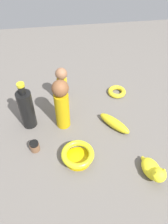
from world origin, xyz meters
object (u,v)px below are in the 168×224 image
at_px(banana, 114,123).
at_px(person_figure_child, 62,104).
at_px(bangle, 117,92).
at_px(bottle_tall, 27,109).
at_px(person_figure_adult, 62,85).
at_px(bowl, 78,155).
at_px(nail_polish_jar, 35,146).
at_px(cat_figurine, 153,170).

height_order(banana, person_figure_child, person_figure_child).
relative_size(bangle, bottle_tall, 0.40).
xyz_separation_m(bangle, bottle_tall, (-0.43, -0.15, 0.08)).
distance_m(banana, person_figure_adult, 0.30).
height_order(bowl, bottle_tall, bottle_tall).
xyz_separation_m(bowl, bangle, (0.24, 0.37, -0.02)).
xyz_separation_m(nail_polish_jar, person_figure_child, (0.12, 0.12, 0.11)).
bearing_deg(nail_polish_jar, person_figure_adult, 63.94).
height_order(bangle, person_figure_child, person_figure_child).
xyz_separation_m(bangle, person_figure_adult, (-0.27, -0.02, 0.09)).
height_order(bowl, nail_polish_jar, bowl).
xyz_separation_m(nail_polish_jar, person_figure_adult, (0.13, 0.27, 0.08)).
relative_size(bottle_tall, person_figure_adult, 1.19).
distance_m(bowl, person_figure_child, 0.22).
bearing_deg(bowl, person_figure_adult, 95.35).
height_order(cat_figurine, person_figure_adult, person_figure_adult).
distance_m(banana, bottle_tall, 0.38).
xyz_separation_m(bottle_tall, person_figure_adult, (0.16, 0.13, 0.01)).
relative_size(bowl, person_figure_adult, 0.66).
bearing_deg(person_figure_adult, bangle, 4.41).
xyz_separation_m(bowl, nail_polish_jar, (-0.17, 0.07, -0.01)).
bearing_deg(bowl, nail_polish_jar, 157.25).
relative_size(nail_polish_jar, cat_figurine, 0.34).
relative_size(nail_polish_jar, bottle_tall, 0.19).
bearing_deg(person_figure_child, cat_figurine, -43.96).
bearing_deg(cat_figurine, person_figure_child, 136.04).
relative_size(bangle, nail_polish_jar, 2.08).
bearing_deg(nail_polish_jar, bangle, 35.88).
bearing_deg(banana, person_figure_adult, 8.84).
xyz_separation_m(bowl, person_figure_adult, (-0.03, 0.34, 0.07)).
height_order(bowl, person_figure_adult, person_figure_adult).
height_order(nail_polish_jar, person_figure_adult, person_figure_adult).
bearing_deg(bowl, person_figure_child, 102.54).
bearing_deg(cat_figurine, person_figure_adult, 123.47).
bearing_deg(person_figure_child, bowl, -77.46).
bearing_deg(person_figure_adult, bottle_tall, -140.35).
distance_m(bangle, person_figure_child, 0.35).
bearing_deg(person_figure_adult, cat_figurine, -56.53).
height_order(bangle, person_figure_adult, person_figure_adult).
distance_m(cat_figurine, bottle_tall, 0.56).
xyz_separation_m(bangle, nail_polish_jar, (-0.41, -0.30, 0.01)).
height_order(banana, person_figure_adult, person_figure_adult).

